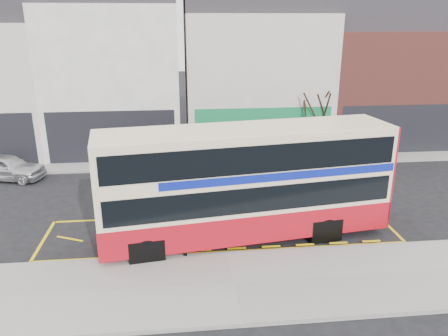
{
  "coord_description": "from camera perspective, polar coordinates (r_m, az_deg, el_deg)",
  "views": [
    {
      "loc": [
        -1.57,
        -14.29,
        8.19
      ],
      "look_at": [
        0.15,
        2.0,
        2.59
      ],
      "focal_mm": 35.0,
      "sensor_mm": 36.0,
      "label": 1
    }
  ],
  "objects": [
    {
      "name": "ground",
      "position": [
        16.55,
        0.22,
        -10.8
      ],
      "size": [
        120.0,
        120.0,
        0.0
      ],
      "primitive_type": "plane",
      "color": "black",
      "rests_on": "ground"
    },
    {
      "name": "pavement",
      "position": [
        14.56,
        1.23,
        -15.0
      ],
      "size": [
        40.0,
        4.0,
        0.15
      ],
      "primitive_type": "cube",
      "color": "gray",
      "rests_on": "ground"
    },
    {
      "name": "kerb",
      "position": [
        16.19,
        0.36,
        -11.22
      ],
      "size": [
        40.0,
        0.15,
        0.15
      ],
      "primitive_type": "cube",
      "color": "gray",
      "rests_on": "ground"
    },
    {
      "name": "far_pavement",
      "position": [
        26.61,
        -2.36,
        1.09
      ],
      "size": [
        50.0,
        3.0,
        0.15
      ],
      "primitive_type": "cube",
      "color": "gray",
      "rests_on": "ground"
    },
    {
      "name": "road_markings",
      "position": [
        17.94,
        -0.34,
        -8.27
      ],
      "size": [
        14.0,
        3.4,
        0.01
      ],
      "primitive_type": null,
      "color": "yellow",
      "rests_on": "ground"
    },
    {
      "name": "terrace_left",
      "position": [
        29.68,
        -13.96,
        12.78
      ],
      "size": [
        8.0,
        8.01,
        11.8
      ],
      "color": "white",
      "rests_on": "ground"
    },
    {
      "name": "terrace_green_shop",
      "position": [
        29.88,
        3.87,
        12.83
      ],
      "size": [
        9.0,
        8.01,
        11.3
      ],
      "color": "beige",
      "rests_on": "ground"
    },
    {
      "name": "terrace_right",
      "position": [
        32.69,
        19.92,
        11.41
      ],
      "size": [
        9.0,
        8.01,
        10.3
      ],
      "color": "brown",
      "rests_on": "ground"
    },
    {
      "name": "double_decker_bus",
      "position": [
        16.6,
        2.99,
        -1.84
      ],
      "size": [
        11.33,
        4.06,
        4.43
      ],
      "rotation": [
        0.0,
        0.0,
        0.14
      ],
      "color": "beige",
      "rests_on": "ground"
    },
    {
      "name": "bus_stop_post",
      "position": [
        15.15,
        -5.02,
        -4.74
      ],
      "size": [
        0.83,
        0.17,
        3.36
      ],
      "rotation": [
        0.0,
        0.0,
        -0.09
      ],
      "color": "black",
      "rests_on": "pavement"
    },
    {
      "name": "car_silver",
      "position": [
        26.08,
        -26.57,
        0.1
      ],
      "size": [
        4.33,
        2.58,
        1.38
      ],
      "primitive_type": "imported",
      "rotation": [
        0.0,
        0.0,
        1.32
      ],
      "color": "silver",
      "rests_on": "ground"
    },
    {
      "name": "car_grey",
      "position": [
        23.98,
        -0.06,
        0.43
      ],
      "size": [
        3.75,
        1.49,
        1.22
      ],
      "primitive_type": "imported",
      "rotation": [
        0.0,
        0.0,
        1.52
      ],
      "color": "#3E4046",
      "rests_on": "ground"
    },
    {
      "name": "car_white",
      "position": [
        26.4,
        14.64,
        1.78
      ],
      "size": [
        5.05,
        2.42,
        1.42
      ],
      "primitive_type": "imported",
      "rotation": [
        0.0,
        0.0,
        1.66
      ],
      "color": "white",
      "rests_on": "ground"
    },
    {
      "name": "street_tree_right",
      "position": [
        26.68,
        11.94,
        8.59
      ],
      "size": [
        2.46,
        2.46,
        5.31
      ],
      "color": "black",
      "rests_on": "ground"
    }
  ]
}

